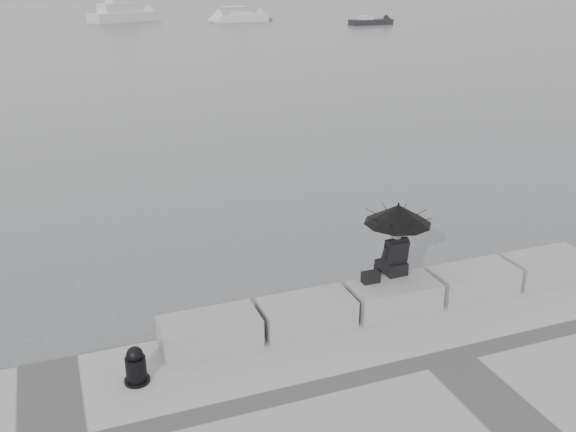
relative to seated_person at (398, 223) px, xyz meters
name	(u,v)px	position (x,y,z in m)	size (l,w,h in m)	color
ground	(380,320)	(-0.19, 0.10, -2.02)	(360.00, 360.00, 0.00)	#494C4E
stone_block_far_left	(210,332)	(-3.59, -0.35, -1.27)	(1.60, 0.80, 0.50)	gray
stone_block_left	(307,313)	(-1.89, -0.35, -1.27)	(1.60, 0.80, 0.50)	gray
stone_block_centre	(394,296)	(-0.19, -0.35, -1.27)	(1.60, 0.80, 0.50)	gray
stone_block_right	(473,281)	(1.51, -0.35, -1.27)	(1.60, 0.80, 0.50)	gray
stone_block_far_right	(545,267)	(3.21, -0.35, -1.27)	(1.60, 0.80, 0.50)	gray
seated_person	(398,223)	(0.00, 0.00, 0.00)	(1.22, 1.22, 1.39)	black
bag	(371,277)	(-0.57, -0.15, -0.92)	(0.31, 0.18, 0.20)	black
mooring_bollard	(136,368)	(-4.86, -0.94, -1.26)	(0.38, 0.38, 0.60)	black
sailboat_right	(241,17)	(18.16, 69.26, -1.47)	(6.60, 3.05, 12.90)	#BBBBBD
motor_cruiser	(124,14)	(4.89, 74.56, -1.12)	(9.15, 6.45, 4.50)	#BBBBBD
small_motorboat	(371,22)	(30.98, 59.72, -1.70)	(5.18, 1.76, 1.10)	black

